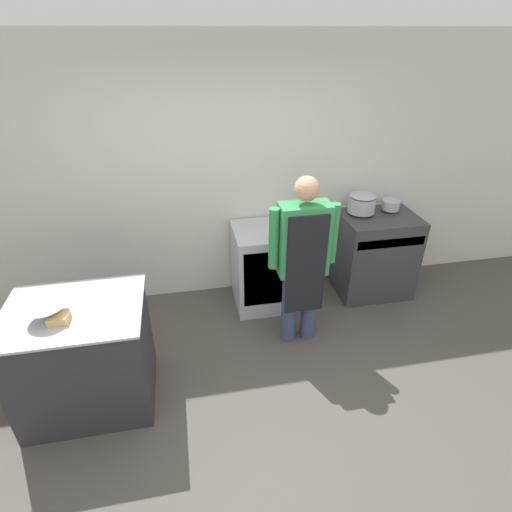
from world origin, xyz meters
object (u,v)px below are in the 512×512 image
object	(u,v)px
person_cook	(303,255)
plastic_tub	(59,318)
sauce_pot	(391,205)
mixing_bowl	(46,312)
stove	(374,254)
fridge_unit	(263,267)
stock_pot	(362,203)

from	to	relation	value
person_cook	plastic_tub	distance (m)	1.99
sauce_pot	mixing_bowl	bearing A→B (deg)	-158.96
stove	fridge_unit	distance (m)	1.27
fridge_unit	plastic_tub	size ratio (longest dim) A/B	6.81
person_cook	mixing_bowl	distance (m)	2.06
stock_pot	plastic_tub	bearing A→B (deg)	-155.23
mixing_bowl	sauce_pot	distance (m)	3.46
mixing_bowl	plastic_tub	world-z (taller)	mixing_bowl
stove	sauce_pot	distance (m)	0.57
plastic_tub	sauce_pot	size ratio (longest dim) A/B	0.70
mixing_bowl	stock_pot	bearing A→B (deg)	23.29
plastic_tub	stock_pot	xyz separation A→B (m)	(2.80, 1.29, 0.12)
person_cook	mixing_bowl	size ratio (longest dim) A/B	5.90
sauce_pot	plastic_tub	bearing A→B (deg)	-157.66
fridge_unit	plastic_tub	distance (m)	2.14
fridge_unit	stock_pot	distance (m)	1.26
person_cook	stock_pot	size ratio (longest dim) A/B	5.75
stove	plastic_tub	bearing A→B (deg)	-158.35
stove	plastic_tub	distance (m)	3.24
person_cook	mixing_bowl	xyz separation A→B (m)	(-2.00, -0.48, 0.03)
fridge_unit	mixing_bowl	distance (m)	2.19
stove	sauce_pot	world-z (taller)	sauce_pot
plastic_tub	person_cook	bearing A→B (deg)	15.41
stove	stock_pot	distance (m)	0.63
person_cook	sauce_pot	xyz separation A→B (m)	(1.22, 0.76, 0.07)
stove	person_cook	distance (m)	1.33
stock_pot	sauce_pot	xyz separation A→B (m)	(0.34, 0.00, -0.05)
sauce_pot	fridge_unit	bearing A→B (deg)	-176.35
plastic_tub	stock_pot	world-z (taller)	stock_pot
plastic_tub	sauce_pot	distance (m)	3.39
sauce_pot	stove	bearing A→B (deg)	-146.11
person_cook	plastic_tub	world-z (taller)	person_cook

